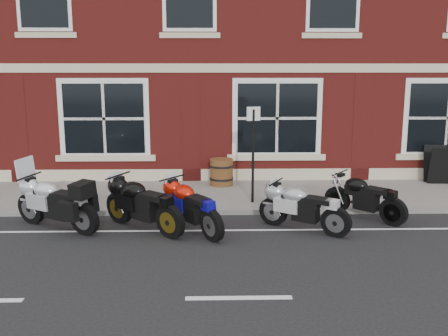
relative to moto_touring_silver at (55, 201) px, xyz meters
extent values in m
plane|color=black|center=(3.75, -0.45, -0.61)|extent=(80.00, 80.00, 0.00)
cube|color=slate|center=(3.75, 2.55, -0.55)|extent=(30.00, 3.00, 0.12)
cube|color=slate|center=(3.75, 0.97, -0.55)|extent=(30.00, 0.16, 0.12)
cube|color=maroon|center=(3.75, 10.05, 5.39)|extent=(24.00, 12.00, 12.00)
cylinder|color=black|center=(-0.62, 0.37, -0.26)|extent=(0.67, 0.48, 0.70)
cylinder|color=black|center=(0.74, -0.44, -0.26)|extent=(0.67, 0.48, 0.70)
cube|color=black|center=(0.01, -0.01, 0.11)|extent=(0.89, 0.67, 0.24)
ellipsoid|color=silver|center=(-0.13, 0.08, 0.24)|extent=(0.73, 0.65, 0.35)
cube|color=black|center=(0.39, -0.23, 0.20)|extent=(0.66, 0.55, 0.11)
cube|color=silver|center=(-0.60, 0.36, 0.65)|extent=(0.27, 0.42, 0.49)
cylinder|color=black|center=(2.52, 0.35, -0.28)|extent=(0.49, 0.63, 0.67)
cylinder|color=black|center=(3.38, -0.91, -0.28)|extent=(0.49, 0.63, 0.67)
cube|color=black|center=(2.92, -0.24, 0.08)|extent=(0.68, 0.83, 0.23)
ellipsoid|color=#B81707|center=(2.83, -0.11, 0.20)|extent=(0.64, 0.70, 0.33)
cube|color=black|center=(3.15, -0.58, 0.16)|extent=(0.55, 0.63, 0.10)
cylinder|color=black|center=(1.32, 0.35, -0.26)|extent=(0.63, 0.57, 0.71)
cylinder|color=black|center=(2.53, -0.70, -0.26)|extent=(0.63, 0.57, 0.71)
cube|color=black|center=(1.88, -0.14, 0.12)|extent=(0.84, 0.78, 0.24)
ellipsoid|color=black|center=(1.76, -0.03, 0.25)|extent=(0.73, 0.71, 0.35)
cube|color=black|center=(2.22, -0.42, 0.21)|extent=(0.65, 0.61, 0.11)
cylinder|color=black|center=(4.70, 0.13, -0.29)|extent=(0.59, 0.47, 0.64)
cylinder|color=black|center=(5.88, -0.71, -0.29)|extent=(0.59, 0.47, 0.64)
cube|color=black|center=(5.25, -0.26, 0.04)|extent=(0.79, 0.65, 0.22)
ellipsoid|color=#9D9DA1|center=(5.13, -0.18, 0.16)|extent=(0.66, 0.61, 0.32)
cube|color=black|center=(5.58, -0.49, 0.12)|extent=(0.60, 0.53, 0.10)
cylinder|color=black|center=(6.36, 1.08, -0.29)|extent=(0.52, 0.56, 0.64)
cylinder|color=black|center=(7.32, 0.00, -0.29)|extent=(0.52, 0.56, 0.64)
cube|color=black|center=(6.80, 0.58, 0.04)|extent=(0.71, 0.75, 0.22)
ellipsoid|color=black|center=(6.70, 0.69, 0.16)|extent=(0.64, 0.65, 0.32)
cube|color=black|center=(7.07, 0.28, 0.12)|extent=(0.56, 0.58, 0.10)
cylinder|color=#452512|center=(3.62, 3.49, -0.11)|extent=(0.65, 0.65, 0.76)
cylinder|color=black|center=(3.62, 3.49, -0.30)|extent=(0.68, 0.68, 0.05)
cylinder|color=black|center=(3.62, 3.49, 0.07)|extent=(0.68, 0.68, 0.05)
cylinder|color=black|center=(4.35, 1.60, 0.66)|extent=(0.06, 0.06, 2.30)
cube|color=silver|center=(4.35, 1.60, 1.70)|extent=(0.33, 0.10, 0.33)
camera|label=1|loc=(3.36, -10.37, 2.74)|focal=40.00mm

